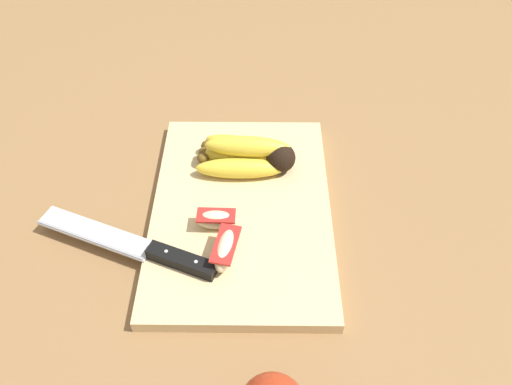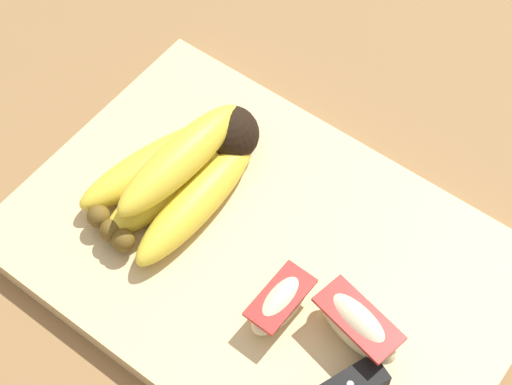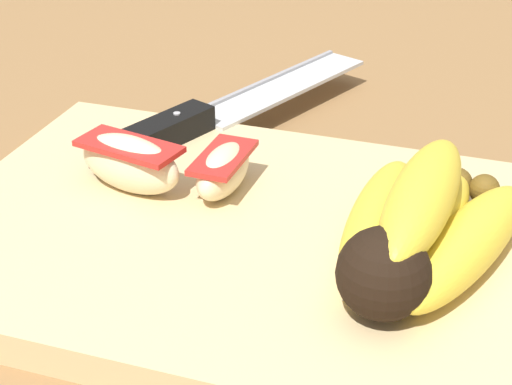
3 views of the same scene
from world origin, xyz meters
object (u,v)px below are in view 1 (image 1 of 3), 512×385
Objects in this scene: banana_bunch at (249,155)px; apple_wedge_middle at (216,219)px; chefs_knife at (151,251)px; apple_wedge_near at (226,249)px.

apple_wedge_middle is (-0.13, 0.04, -0.01)m from banana_bunch.
apple_wedge_middle reaches higher than chefs_knife.
banana_bunch is 0.58× the size of chefs_knife.
chefs_knife is 4.45× the size of apple_wedge_middle.
banana_bunch reaches higher than chefs_knife.
apple_wedge_middle is (0.05, -0.09, 0.01)m from chefs_knife.
apple_wedge_near is at bearing 171.59° from banana_bunch.
apple_wedge_middle is (0.06, 0.02, -0.00)m from apple_wedge_near.
apple_wedge_near is 0.06m from apple_wedge_middle.
apple_wedge_near reaches higher than chefs_knife.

